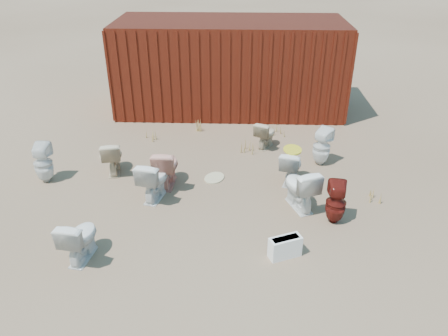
{
  "coord_description": "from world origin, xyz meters",
  "views": [
    {
      "loc": [
        0.26,
        -6.54,
        4.48
      ],
      "look_at": [
        0.0,
        0.6,
        0.55
      ],
      "focal_mm": 35.0,
      "sensor_mm": 36.0,
      "label": 1
    }
  ],
  "objects_px": {
    "toilet_back_beige_left": "(113,156)",
    "toilet_back_e": "(322,147)",
    "shipping_container": "(230,66)",
    "toilet_back_yellowlid": "(291,166)",
    "toilet_front_maroon": "(336,203)",
    "loose_tank": "(285,247)",
    "toilet_front_pink": "(167,167)",
    "toilet_back_a": "(43,163)",
    "toilet_back_beige_right": "(266,134)",
    "toilet_front_a": "(80,238)",
    "toilet_front_c": "(154,179)",
    "toilet_front_e": "(300,188)"
  },
  "relations": [
    {
      "from": "toilet_back_beige_left",
      "to": "toilet_back_yellowlid",
      "type": "distance_m",
      "value": 3.65
    },
    {
      "from": "toilet_front_a",
      "to": "toilet_back_beige_left",
      "type": "bearing_deg",
      "value": -76.79
    },
    {
      "from": "toilet_front_maroon",
      "to": "toilet_back_e",
      "type": "xyz_separation_m",
      "value": [
        0.09,
        2.13,
        0.03
      ]
    },
    {
      "from": "toilet_back_beige_right",
      "to": "toilet_back_e",
      "type": "xyz_separation_m",
      "value": [
        1.15,
        -0.79,
        0.09
      ]
    },
    {
      "from": "toilet_back_a",
      "to": "toilet_front_a",
      "type": "bearing_deg",
      "value": 121.24
    },
    {
      "from": "toilet_front_maroon",
      "to": "toilet_front_pink",
      "type": "bearing_deg",
      "value": -13.68
    },
    {
      "from": "toilet_front_c",
      "to": "toilet_back_yellowlid",
      "type": "relative_size",
      "value": 1.12
    },
    {
      "from": "toilet_front_pink",
      "to": "toilet_back_yellowlid",
      "type": "xyz_separation_m",
      "value": [
        2.45,
        0.19,
        -0.04
      ]
    },
    {
      "from": "toilet_back_e",
      "to": "loose_tank",
      "type": "height_order",
      "value": "toilet_back_e"
    },
    {
      "from": "toilet_front_a",
      "to": "toilet_front_c",
      "type": "bearing_deg",
      "value": -106.31
    },
    {
      "from": "shipping_container",
      "to": "toilet_back_beige_left",
      "type": "distance_m",
      "value": 4.57
    },
    {
      "from": "toilet_front_a",
      "to": "toilet_back_beige_right",
      "type": "height_order",
      "value": "toilet_front_a"
    },
    {
      "from": "toilet_front_a",
      "to": "toilet_back_e",
      "type": "height_order",
      "value": "toilet_back_e"
    },
    {
      "from": "toilet_front_maroon",
      "to": "toilet_back_e",
      "type": "bearing_deg",
      "value": -85.73
    },
    {
      "from": "toilet_back_e",
      "to": "loose_tank",
      "type": "relative_size",
      "value": 1.64
    },
    {
      "from": "toilet_back_yellowlid",
      "to": "toilet_back_beige_right",
      "type": "bearing_deg",
      "value": -57.82
    },
    {
      "from": "shipping_container",
      "to": "toilet_front_pink",
      "type": "distance_m",
      "value": 4.53
    },
    {
      "from": "toilet_front_pink",
      "to": "shipping_container",
      "type": "bearing_deg",
      "value": -101.57
    },
    {
      "from": "toilet_front_maroon",
      "to": "toilet_front_e",
      "type": "xyz_separation_m",
      "value": [
        -0.56,
        0.44,
        0.02
      ]
    },
    {
      "from": "toilet_front_maroon",
      "to": "toilet_back_yellowlid",
      "type": "relative_size",
      "value": 1.09
    },
    {
      "from": "shipping_container",
      "to": "toilet_back_beige_right",
      "type": "xyz_separation_m",
      "value": [
        0.89,
        -2.53,
        -0.88
      ]
    },
    {
      "from": "toilet_front_a",
      "to": "toilet_back_beige_left",
      "type": "relative_size",
      "value": 1.02
    },
    {
      "from": "toilet_back_a",
      "to": "toilet_back_yellowlid",
      "type": "bearing_deg",
      "value": -179.98
    },
    {
      "from": "toilet_back_beige_left",
      "to": "loose_tank",
      "type": "xyz_separation_m",
      "value": [
        3.33,
        -2.57,
        -0.18
      ]
    },
    {
      "from": "toilet_back_e",
      "to": "toilet_front_a",
      "type": "bearing_deg",
      "value": 76.47
    },
    {
      "from": "shipping_container",
      "to": "toilet_back_beige_right",
      "type": "bearing_deg",
      "value": -70.74
    },
    {
      "from": "shipping_container",
      "to": "toilet_back_yellowlid",
      "type": "xyz_separation_m",
      "value": [
        1.31,
        -4.12,
        -0.85
      ]
    },
    {
      "from": "toilet_front_pink",
      "to": "toilet_front_maroon",
      "type": "distance_m",
      "value": 3.28
    },
    {
      "from": "toilet_back_beige_left",
      "to": "toilet_back_e",
      "type": "xyz_separation_m",
      "value": [
        4.36,
        0.52,
        0.05
      ]
    },
    {
      "from": "toilet_back_a",
      "to": "toilet_back_beige_left",
      "type": "distance_m",
      "value": 1.34
    },
    {
      "from": "toilet_front_e",
      "to": "shipping_container",
      "type": "bearing_deg",
      "value": -96.19
    },
    {
      "from": "toilet_back_beige_left",
      "to": "toilet_front_c",
      "type": "bearing_deg",
      "value": 126.86
    },
    {
      "from": "shipping_container",
      "to": "toilet_front_e",
      "type": "distance_m",
      "value": 5.27
    },
    {
      "from": "toilet_back_beige_right",
      "to": "toilet_front_a",
      "type": "bearing_deg",
      "value": 81.45
    },
    {
      "from": "toilet_back_e",
      "to": "toilet_back_beige_left",
      "type": "bearing_deg",
      "value": 45.39
    },
    {
      "from": "toilet_back_beige_left",
      "to": "toilet_back_yellowlid",
      "type": "xyz_separation_m",
      "value": [
        3.64,
        -0.28,
        -0.01
      ]
    },
    {
      "from": "toilet_front_c",
      "to": "toilet_front_maroon",
      "type": "height_order",
      "value": "toilet_front_c"
    },
    {
      "from": "toilet_front_pink",
      "to": "toilet_back_a",
      "type": "xyz_separation_m",
      "value": [
        -2.46,
        0.05,
        0.01
      ]
    },
    {
      "from": "toilet_back_e",
      "to": "loose_tank",
      "type": "xyz_separation_m",
      "value": [
        -1.03,
        -3.09,
        -0.24
      ]
    },
    {
      "from": "toilet_front_pink",
      "to": "toilet_back_yellowlid",
      "type": "distance_m",
      "value": 2.46
    },
    {
      "from": "toilet_front_c",
      "to": "toilet_front_maroon",
      "type": "xyz_separation_m",
      "value": [
        3.24,
        -0.66,
        -0.01
      ]
    },
    {
      "from": "toilet_front_pink",
      "to": "toilet_front_e",
      "type": "height_order",
      "value": "toilet_front_e"
    },
    {
      "from": "toilet_front_a",
      "to": "shipping_container",
      "type": "bearing_deg",
      "value": -99.11
    },
    {
      "from": "toilet_front_pink",
      "to": "toilet_front_maroon",
      "type": "xyz_separation_m",
      "value": [
        3.08,
        -1.15,
        -0.01
      ]
    },
    {
      "from": "toilet_front_e",
      "to": "toilet_back_beige_right",
      "type": "height_order",
      "value": "toilet_front_e"
    },
    {
      "from": "toilet_back_beige_left",
      "to": "toilet_back_yellowlid",
      "type": "relative_size",
      "value": 1.02
    },
    {
      "from": "toilet_front_maroon",
      "to": "toilet_back_beige_left",
      "type": "relative_size",
      "value": 1.07
    },
    {
      "from": "shipping_container",
      "to": "toilet_front_maroon",
      "type": "relative_size",
      "value": 7.81
    },
    {
      "from": "toilet_front_e",
      "to": "toilet_back_a",
      "type": "relative_size",
      "value": 1.01
    },
    {
      "from": "toilet_front_c",
      "to": "toilet_back_yellowlid",
      "type": "bearing_deg",
      "value": -151.99
    }
  ]
}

